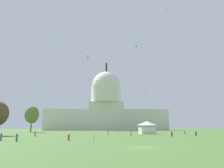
% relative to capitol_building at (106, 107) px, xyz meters
% --- Properties ---
extents(ground_plane, '(800.00, 800.00, 0.00)m').
position_rel_capitol_building_xyz_m(ground_plane, '(3.42, -173.06, -21.29)').
color(ground_plane, '#42662D').
extents(capitol_building, '(113.96, 28.69, 65.02)m').
position_rel_capitol_building_xyz_m(capitol_building, '(0.00, 0.00, 0.00)').
color(capitol_building, silver).
rests_on(capitol_building, ground_plane).
extents(event_tent, '(7.16, 6.17, 5.45)m').
position_rel_capitol_building_xyz_m(event_tent, '(16.48, -111.55, -18.59)').
color(event_tent, white).
rests_on(event_tent, ground_plane).
extents(tree_west_far, '(11.04, 11.09, 14.98)m').
position_rel_capitol_building_xyz_m(tree_west_far, '(-43.14, -79.84, -11.33)').
color(tree_west_far, brown).
rests_on(tree_west_far, ground_plane).
extents(person_grey_deep_crowd, '(0.58, 0.58, 1.77)m').
position_rel_capitol_building_xyz_m(person_grey_deep_crowd, '(-23.82, -134.59, -20.49)').
color(person_grey_deep_crowd, gray).
rests_on(person_grey_deep_crowd, ground_plane).
extents(person_black_back_left, '(0.57, 0.57, 1.58)m').
position_rel_capitol_building_xyz_m(person_black_back_left, '(19.74, -135.08, -20.58)').
color(person_black_back_left, black).
rests_on(person_black_back_left, ground_plane).
extents(person_white_edge_east, '(0.38, 0.38, 1.60)m').
position_rel_capitol_building_xyz_m(person_white_edge_east, '(-4.42, -155.26, -20.55)').
color(person_white_edge_east, silver).
rests_on(person_white_edge_east, ground_plane).
extents(person_red_front_left, '(0.47, 0.47, 1.52)m').
position_rel_capitol_building_xyz_m(person_red_front_left, '(-9.79, -156.59, -20.60)').
color(person_red_front_left, red).
rests_on(person_red_front_left, ground_plane).
extents(person_olive_near_tree_west, '(0.34, 0.34, 1.76)m').
position_rel_capitol_building_xyz_m(person_olive_near_tree_west, '(6.78, -133.10, -20.45)').
color(person_olive_near_tree_west, olive).
rests_on(person_olive_near_tree_west, ground_plane).
extents(person_teal_mid_center, '(0.46, 0.46, 1.65)m').
position_rel_capitol_building_xyz_m(person_teal_mid_center, '(-19.90, -159.35, -20.53)').
color(person_teal_mid_center, '#1E757A').
rests_on(person_teal_mid_center, ground_plane).
extents(person_white_edge_west, '(0.52, 0.52, 1.49)m').
position_rel_capitol_building_xyz_m(person_white_edge_west, '(30.29, -118.66, -20.62)').
color(person_white_edge_west, silver).
rests_on(person_white_edge_west, ground_plane).
extents(person_black_mid_left, '(0.60, 0.60, 1.56)m').
position_rel_capitol_building_xyz_m(person_black_mid_left, '(31.02, -116.06, -20.59)').
color(person_black_mid_left, black).
rests_on(person_black_mid_left, ground_plane).
extents(person_denim_aisle_center, '(0.42, 0.42, 1.68)m').
position_rel_capitol_building_xyz_m(person_denim_aisle_center, '(-24.32, -156.60, -20.52)').
color(person_denim_aisle_center, '#3D5684').
rests_on(person_denim_aisle_center, ground_plane).
extents(person_orange_mid_right, '(0.51, 0.51, 1.56)m').
position_rel_capitol_building_xyz_m(person_orange_mid_right, '(-0.37, -116.08, -20.58)').
color(person_orange_mid_right, orange).
rests_on(person_orange_mid_right, ground_plane).
extents(person_black_back_right, '(0.56, 0.56, 1.62)m').
position_rel_capitol_building_xyz_m(person_black_back_right, '(29.33, -131.09, -20.55)').
color(person_black_back_right, black).
rests_on(person_black_back_right, ground_plane).
extents(kite_lime_high, '(0.80, 0.75, 2.63)m').
position_rel_capitol_building_xyz_m(kite_lime_high, '(27.56, -111.13, 37.44)').
color(kite_lime_high, '#8CD133').
extents(kite_cyan_high, '(1.35, 1.37, 3.39)m').
position_rel_capitol_building_xyz_m(kite_cyan_high, '(20.35, -62.48, 37.53)').
color(kite_cyan_high, '#33BCDB').
extents(kite_yellow_mid, '(0.88, 0.89, 1.51)m').
position_rel_capitol_building_xyz_m(kite_yellow_mid, '(30.08, -39.78, 9.43)').
color(kite_yellow_mid, yellow).
extents(kite_gold_high, '(1.52, 1.55, 3.90)m').
position_rel_capitol_building_xyz_m(kite_gold_high, '(-13.66, -59.46, 29.51)').
color(kite_gold_high, gold).
extents(kite_magenta_high, '(0.83, 1.26, 0.20)m').
position_rel_capitol_building_xyz_m(kite_magenta_high, '(-13.05, -101.27, 18.76)').
color(kite_magenta_high, '#D1339E').
extents(kite_white_high, '(0.61, 1.22, 3.06)m').
position_rel_capitol_building_xyz_m(kite_white_high, '(-20.73, -66.80, 21.28)').
color(kite_white_high, white).
extents(kite_orange_high, '(0.69, 1.03, 4.74)m').
position_rel_capitol_building_xyz_m(kite_orange_high, '(-2.75, -39.81, 13.60)').
color(kite_orange_high, orange).
extents(kite_green_high, '(0.75, 0.61, 1.39)m').
position_rel_capitol_building_xyz_m(kite_green_high, '(11.58, -38.98, 36.66)').
color(kite_green_high, green).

